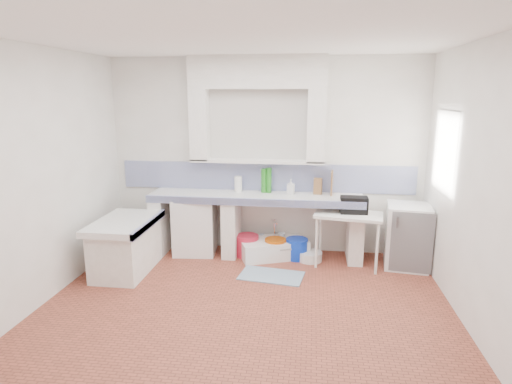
# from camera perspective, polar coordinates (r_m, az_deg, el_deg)

# --- Properties ---
(floor) EXTENTS (4.50, 4.50, 0.00)m
(floor) POSITION_cam_1_polar(r_m,az_deg,el_deg) (4.76, -1.63, -15.80)
(floor) COLOR #974532
(floor) RESTS_ON ground
(ceiling) EXTENTS (4.50, 4.50, 0.00)m
(ceiling) POSITION_cam_1_polar(r_m,az_deg,el_deg) (4.20, -1.89, 19.96)
(ceiling) COLOR white
(ceiling) RESTS_ON ground
(wall_back) EXTENTS (4.50, 0.00, 4.50)m
(wall_back) POSITION_cam_1_polar(r_m,az_deg,el_deg) (6.21, 1.21, 4.75)
(wall_back) COLOR white
(wall_back) RESTS_ON ground
(wall_front) EXTENTS (4.50, 0.00, 4.50)m
(wall_front) POSITION_cam_1_polar(r_m,az_deg,el_deg) (2.39, -9.54, -9.05)
(wall_front) COLOR white
(wall_front) RESTS_ON ground
(wall_left) EXTENTS (0.00, 4.50, 4.50)m
(wall_left) POSITION_cam_1_polar(r_m,az_deg,el_deg) (5.12, -27.45, 1.52)
(wall_left) COLOR white
(wall_left) RESTS_ON ground
(wall_right) EXTENTS (0.00, 4.50, 4.50)m
(wall_right) POSITION_cam_1_polar(r_m,az_deg,el_deg) (4.49, 27.86, 0.05)
(wall_right) COLOR white
(wall_right) RESTS_ON ground
(alcove_mass) EXTENTS (1.90, 0.25, 0.45)m
(alcove_mass) POSITION_cam_1_polar(r_m,az_deg,el_deg) (6.04, 0.15, 15.69)
(alcove_mass) COLOR white
(alcove_mass) RESTS_ON ground
(window_frame) EXTENTS (0.35, 0.86, 1.06)m
(window_frame) POSITION_cam_1_polar(r_m,az_deg,el_deg) (5.64, 25.63, 4.69)
(window_frame) COLOR #3D2713
(window_frame) RESTS_ON ground
(lace_valance) EXTENTS (0.01, 0.84, 0.24)m
(lace_valance) POSITION_cam_1_polar(r_m,az_deg,el_deg) (5.56, 24.58, 8.64)
(lace_valance) COLOR white
(lace_valance) RESTS_ON ground
(counter_slab) EXTENTS (3.00, 0.60, 0.08)m
(counter_slab) POSITION_cam_1_polar(r_m,az_deg,el_deg) (6.04, -0.07, -0.71)
(counter_slab) COLOR white
(counter_slab) RESTS_ON ground
(counter_lip) EXTENTS (3.00, 0.04, 0.10)m
(counter_lip) POSITION_cam_1_polar(r_m,az_deg,el_deg) (5.77, -0.44, -1.36)
(counter_lip) COLOR navy
(counter_lip) RESTS_ON ground
(counter_pier_left) EXTENTS (0.20, 0.55, 0.82)m
(counter_pier_left) POSITION_cam_1_polar(r_m,az_deg,el_deg) (6.48, -12.46, -4.18)
(counter_pier_left) COLOR white
(counter_pier_left) RESTS_ON ground
(counter_pier_mid) EXTENTS (0.20, 0.55, 0.82)m
(counter_pier_mid) POSITION_cam_1_polar(r_m,az_deg,el_deg) (6.21, -3.29, -4.65)
(counter_pier_mid) COLOR white
(counter_pier_mid) RESTS_ON ground
(counter_pier_right) EXTENTS (0.20, 0.55, 0.82)m
(counter_pier_right) POSITION_cam_1_polar(r_m,az_deg,el_deg) (6.14, 13.04, -5.18)
(counter_pier_right) COLOR white
(counter_pier_right) RESTS_ON ground
(peninsula_top) EXTENTS (0.70, 1.10, 0.08)m
(peninsula_top) POSITION_cam_1_polar(r_m,az_deg,el_deg) (5.78, -17.13, -3.98)
(peninsula_top) COLOR white
(peninsula_top) RESTS_ON ground
(peninsula_base) EXTENTS (0.60, 1.00, 0.62)m
(peninsula_base) POSITION_cam_1_polar(r_m,az_deg,el_deg) (5.89, -16.90, -7.24)
(peninsula_base) COLOR white
(peninsula_base) RESTS_ON ground
(peninsula_lip) EXTENTS (0.04, 1.10, 0.10)m
(peninsula_lip) POSITION_cam_1_polar(r_m,az_deg,el_deg) (5.65, -14.08, -4.17)
(peninsula_lip) COLOR navy
(peninsula_lip) RESTS_ON ground
(backsplash) EXTENTS (4.27, 0.03, 0.40)m
(backsplash) POSITION_cam_1_polar(r_m,az_deg,el_deg) (6.25, 1.18, 2.01)
(backsplash) COLOR navy
(backsplash) RESTS_ON ground
(stove) EXTENTS (0.63, 0.62, 0.83)m
(stove) POSITION_cam_1_polar(r_m,az_deg,el_deg) (6.33, -8.10, -4.37)
(stove) COLOR white
(stove) RESTS_ON ground
(sink) EXTENTS (1.06, 0.82, 0.22)m
(sink) POSITION_cam_1_polar(r_m,az_deg,el_deg) (6.20, 2.32, -7.58)
(sink) COLOR white
(sink) RESTS_ON ground
(side_table) EXTENTS (0.94, 0.62, 0.04)m
(side_table) POSITION_cam_1_polar(r_m,az_deg,el_deg) (5.93, 12.08, -6.24)
(side_table) COLOR white
(side_table) RESTS_ON ground
(fridge) EXTENTS (0.62, 0.62, 0.85)m
(fridge) POSITION_cam_1_polar(r_m,az_deg,el_deg) (6.11, 19.49, -5.55)
(fridge) COLOR white
(fridge) RESTS_ON ground
(bucket_red) EXTENTS (0.37, 0.37, 0.31)m
(bucket_red) POSITION_cam_1_polar(r_m,az_deg,el_deg) (6.20, -1.18, -7.15)
(bucket_red) COLOR red
(bucket_red) RESTS_ON ground
(bucket_orange) EXTENTS (0.38, 0.38, 0.28)m
(bucket_orange) POSITION_cam_1_polar(r_m,az_deg,el_deg) (6.13, 2.61, -7.55)
(bucket_orange) COLOR #C65004
(bucket_orange) RESTS_ON ground
(bucket_blue) EXTENTS (0.41, 0.41, 0.29)m
(bucket_blue) POSITION_cam_1_polar(r_m,az_deg,el_deg) (6.14, 5.44, -7.52)
(bucket_blue) COLOR #0D32C6
(bucket_blue) RESTS_ON ground
(basin_white) EXTENTS (0.41, 0.41, 0.13)m
(basin_white) POSITION_cam_1_polar(r_m,az_deg,el_deg) (6.11, 7.22, -8.48)
(basin_white) COLOR white
(basin_white) RESTS_ON ground
(water_bottle_a) EXTENTS (0.08, 0.08, 0.27)m
(water_bottle_a) POSITION_cam_1_polar(r_m,az_deg,el_deg) (6.38, 0.75, -6.77)
(water_bottle_a) COLOR silver
(water_bottle_a) RESTS_ON ground
(water_bottle_b) EXTENTS (0.11, 0.11, 0.32)m
(water_bottle_b) POSITION_cam_1_polar(r_m,az_deg,el_deg) (6.31, 3.42, -6.77)
(water_bottle_b) COLOR silver
(water_bottle_b) RESTS_ON ground
(black_bag) EXTENTS (0.36, 0.21, 0.22)m
(black_bag) POSITION_cam_1_polar(r_m,az_deg,el_deg) (5.83, 12.92, -1.69)
(black_bag) COLOR black
(black_bag) RESTS_ON side_table
(green_bottle_a) EXTENTS (0.08, 0.08, 0.34)m
(green_bottle_a) POSITION_cam_1_polar(r_m,az_deg,el_deg) (6.12, 1.04, 1.52)
(green_bottle_a) COLOR #247B1F
(green_bottle_a) RESTS_ON counter_slab
(green_bottle_b) EXTENTS (0.10, 0.10, 0.36)m
(green_bottle_b) POSITION_cam_1_polar(r_m,az_deg,el_deg) (6.11, 1.72, 1.57)
(green_bottle_b) COLOR #247B1F
(green_bottle_b) RESTS_ON counter_slab
(knife_block) EXTENTS (0.12, 0.10, 0.23)m
(knife_block) POSITION_cam_1_polar(r_m,az_deg,el_deg) (6.10, 8.24, 0.78)
(knife_block) COLOR olive
(knife_block) RESTS_ON counter_slab
(cutting_board) EXTENTS (0.04, 0.24, 0.33)m
(cutting_board) POSITION_cam_1_polar(r_m,az_deg,el_deg) (6.09, 10.05, 1.19)
(cutting_board) COLOR olive
(cutting_board) RESTS_ON counter_slab
(paper_towel) EXTENTS (0.14, 0.14, 0.22)m
(paper_towel) POSITION_cam_1_polar(r_m,az_deg,el_deg) (6.19, -2.38, 1.06)
(paper_towel) COLOR white
(paper_towel) RESTS_ON counter_slab
(soap_bottle) EXTENTS (0.11, 0.11, 0.21)m
(soap_bottle) POSITION_cam_1_polar(r_m,az_deg,el_deg) (6.06, 4.65, 0.72)
(soap_bottle) COLOR white
(soap_bottle) RESTS_ON counter_slab
(rug) EXTENTS (0.86, 0.57, 0.01)m
(rug) POSITION_cam_1_polar(r_m,az_deg,el_deg) (5.60, 2.06, -11.07)
(rug) COLOR #325B80
(rug) RESTS_ON ground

